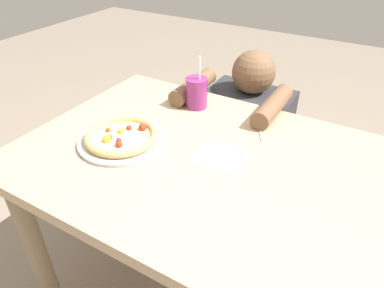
{
  "coord_description": "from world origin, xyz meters",
  "views": [
    {
      "loc": [
        0.39,
        -0.79,
        1.4
      ],
      "look_at": [
        -0.07,
        0.0,
        0.78
      ],
      "focal_mm": 32.83,
      "sensor_mm": 36.0,
      "label": 1
    }
  ],
  "objects_px": {
    "diner_seated": "(245,147)",
    "fork": "(260,125)",
    "drink_cup_colored": "(196,93)",
    "pizza_near": "(122,137)"
  },
  "relations": [
    {
      "from": "fork",
      "to": "diner_seated",
      "type": "bearing_deg",
      "value": 117.2
    },
    {
      "from": "fork",
      "to": "diner_seated",
      "type": "relative_size",
      "value": 0.21
    },
    {
      "from": "pizza_near",
      "to": "drink_cup_colored",
      "type": "bearing_deg",
      "value": 75.79
    },
    {
      "from": "diner_seated",
      "to": "drink_cup_colored",
      "type": "bearing_deg",
      "value": -108.88
    },
    {
      "from": "drink_cup_colored",
      "to": "diner_seated",
      "type": "relative_size",
      "value": 0.23
    },
    {
      "from": "pizza_near",
      "to": "diner_seated",
      "type": "bearing_deg",
      "value": 73.55
    },
    {
      "from": "drink_cup_colored",
      "to": "pizza_near",
      "type": "bearing_deg",
      "value": -104.21
    },
    {
      "from": "diner_seated",
      "to": "fork",
      "type": "bearing_deg",
      "value": -62.8
    },
    {
      "from": "drink_cup_colored",
      "to": "diner_seated",
      "type": "distance_m",
      "value": 0.52
    },
    {
      "from": "drink_cup_colored",
      "to": "diner_seated",
      "type": "bearing_deg",
      "value": 71.12
    }
  ]
}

